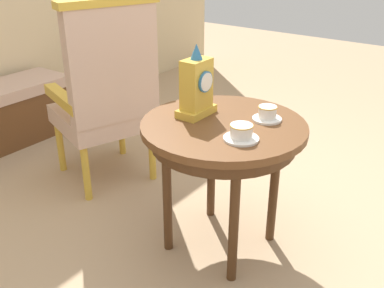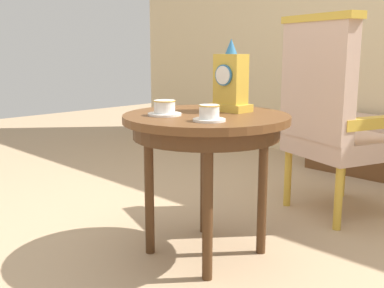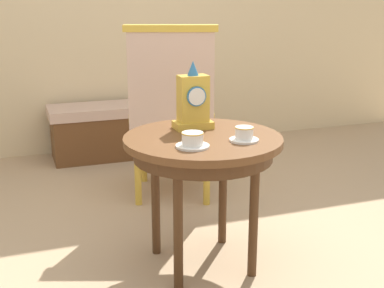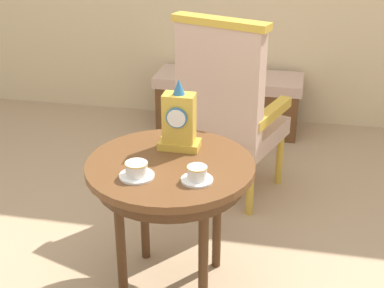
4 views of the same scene
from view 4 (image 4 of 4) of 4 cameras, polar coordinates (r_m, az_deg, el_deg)
The scene contains 7 objects.
ground_plane at distance 2.87m, azimuth -2.41°, elevation -13.73°, with size 10.00×10.00×0.00m, color tan.
side_table at distance 2.53m, azimuth -2.19°, elevation -3.44°, with size 0.75×0.75×0.67m.
teacup_left at distance 2.37m, azimuth -5.64°, elevation -2.68°, with size 0.15×0.15×0.07m.
teacup_right at distance 2.33m, azimuth 0.51°, elevation -3.11°, with size 0.13×0.13×0.07m.
mantel_clock at distance 2.57m, azimuth -1.31°, elevation 2.32°, with size 0.19×0.11×0.34m.
armchair at distance 3.31m, azimuth 3.64°, elevation 3.68°, with size 0.68×0.68×1.14m.
window_bench at distance 4.44m, azimuth 3.70°, elevation 4.28°, with size 1.13×0.40×0.44m.
Camera 4 is at (0.56, -2.16, 1.80)m, focal length 52.67 mm.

